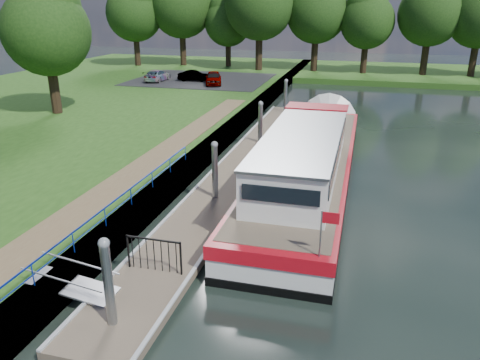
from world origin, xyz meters
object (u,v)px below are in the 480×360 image
(car_b, at_px, (194,76))
(car_c, at_px, (157,75))
(barge, at_px, (310,159))
(pontoon, at_px, (241,169))
(car_a, at_px, (214,78))

(car_b, relative_size, car_c, 0.82)
(barge, distance_m, car_b, 28.05)
(pontoon, bearing_deg, car_c, 123.56)
(barge, xyz_separation_m, car_b, (-14.90, 23.77, 0.29))
(barge, bearing_deg, car_b, 122.08)
(pontoon, bearing_deg, barge, -3.56)
(barge, relative_size, car_b, 6.45)
(barge, relative_size, car_c, 5.31)
(car_b, height_order, car_c, car_c)
(car_b, bearing_deg, barge, -152.85)
(barge, distance_m, car_a, 25.33)
(car_a, relative_size, car_b, 1.15)
(car_b, bearing_deg, pontoon, -159.29)
(barge, relative_size, car_a, 5.59)
(car_b, bearing_deg, car_a, -126.26)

